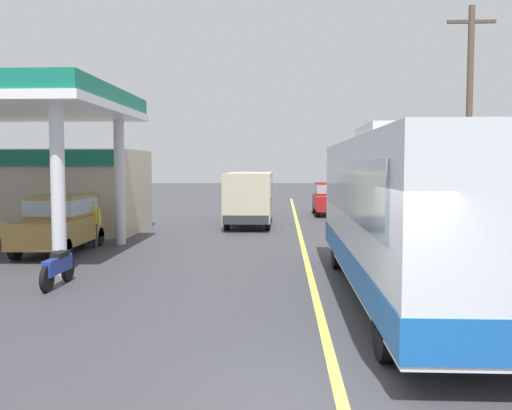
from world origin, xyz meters
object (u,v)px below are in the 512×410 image
Objects in this scene: coach_bus_main at (407,216)px; pedestrian_near_pump at (93,220)px; car_trailing_behind_bus at (329,197)px; minibus_opposing_lane at (250,194)px; car_at_pump at (61,220)px; motorcycle_parked_forecourt at (58,267)px.

pedestrian_near_pump is (-9.02, 6.74, -0.79)m from coach_bus_main.
pedestrian_near_pump is at bearing -124.72° from car_trailing_behind_bus.
minibus_opposing_lane is 3.69× the size of pedestrian_near_pump.
coach_bus_main is 14.72m from minibus_opposing_lane.
car_at_pump is at bearing 149.21° from coach_bus_main.
car_at_pump reaches higher than pedestrian_near_pump.
minibus_opposing_lane is at bearing 56.49° from pedestrian_near_pump.
pedestrian_near_pump is at bearing -123.51° from minibus_opposing_lane.
minibus_opposing_lane is 3.41× the size of motorcycle_parked_forecourt.
car_trailing_behind_bus is (9.04, 13.05, 0.08)m from pedestrian_near_pump.
motorcycle_parked_forecourt is 1.08× the size of pedestrian_near_pump.
pedestrian_near_pump is at bearing 143.24° from coach_bus_main.
coach_bus_main reaches higher than pedestrian_near_pump.
car_trailing_behind_bus is (4.14, 5.65, -0.46)m from minibus_opposing_lane.
coach_bus_main is at bearing -73.75° from minibus_opposing_lane.
pedestrian_near_pump is at bearing 101.66° from motorcycle_parked_forecourt.
minibus_opposing_lane is 7.02m from car_trailing_behind_bus.
motorcycle_parked_forecourt is (-3.65, -13.42, -1.03)m from minibus_opposing_lane.
coach_bus_main is 11.36m from car_at_pump.
coach_bus_main is 7.91m from motorcycle_parked_forecourt.
car_trailing_behind_bus is at bearing 55.28° from pedestrian_near_pump.
car_trailing_behind_bus is (0.02, 19.78, -0.71)m from coach_bus_main.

